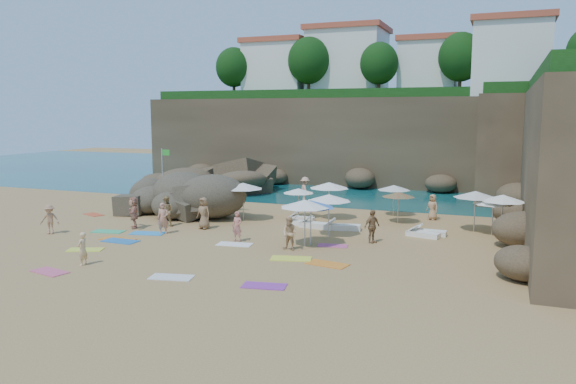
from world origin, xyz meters
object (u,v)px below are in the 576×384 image
(parasol_1, at_px, (394,188))
(parasol_0, at_px, (243,186))
(person_stand_2, at_px, (305,190))
(person_stand_6, at_px, (83,249))
(person_stand_3, at_px, (372,226))
(lounger_0, at_px, (302,223))
(flag_pole, at_px, (164,167))
(person_stand_5, at_px, (233,199))
(rock_outcrop, at_px, (185,213))
(person_stand_0, at_px, (163,218))
(person_stand_4, at_px, (432,207))
(parasol_2, at_px, (329,185))
(person_stand_1, at_px, (166,211))

(parasol_1, bearing_deg, parasol_0, -150.36)
(person_stand_2, relative_size, person_stand_6, 1.31)
(parasol_0, bearing_deg, person_stand_3, -19.91)
(person_stand_6, bearing_deg, parasol_0, 166.91)
(lounger_0, bearing_deg, parasol_0, -179.18)
(flag_pole, relative_size, person_stand_6, 2.67)
(person_stand_3, bearing_deg, person_stand_5, 93.84)
(rock_outcrop, bearing_deg, parasol_0, -10.52)
(rock_outcrop, relative_size, parasol_0, 2.76)
(person_stand_0, distance_m, person_stand_2, 13.62)
(person_stand_4, bearing_deg, flag_pole, -153.15)
(person_stand_4, bearing_deg, person_stand_6, -98.19)
(rock_outcrop, bearing_deg, parasol_1, 16.63)
(parasol_2, bearing_deg, person_stand_6, -115.98)
(lounger_0, xyz_separation_m, person_stand_5, (-6.14, 3.08, 0.70))
(person_stand_0, bearing_deg, person_stand_6, -114.44)
(rock_outcrop, height_order, person_stand_4, person_stand_4)
(parasol_2, relative_size, person_stand_4, 1.54)
(person_stand_6, bearing_deg, person_stand_0, 179.46)
(person_stand_1, distance_m, person_stand_3, 12.33)
(parasol_1, distance_m, person_stand_1, 14.51)
(person_stand_3, bearing_deg, parasol_1, 35.17)
(flag_pole, xyz_separation_m, parasol_1, (17.99, -0.77, -0.66))
(parasol_2, relative_size, person_stand_0, 1.43)
(parasol_0, relative_size, person_stand_2, 1.29)
(parasol_1, distance_m, parasol_2, 4.46)
(parasol_2, bearing_deg, person_stand_2, 122.39)
(parasol_2, relative_size, person_stand_3, 1.43)
(flag_pole, bearing_deg, person_stand_3, -25.63)
(lounger_0, bearing_deg, person_stand_4, 39.47)
(person_stand_6, bearing_deg, parasol_2, 150.50)
(rock_outcrop, xyz_separation_m, person_stand_2, (6.07, 6.96, 0.97))
(parasol_1, xyz_separation_m, person_stand_4, (2.53, -0.47, -1.05))
(person_stand_3, distance_m, person_stand_6, 14.05)
(rock_outcrop, bearing_deg, person_stand_3, -16.74)
(person_stand_3, relative_size, person_stand_5, 1.04)
(flag_pole, xyz_separation_m, person_stand_0, (7.12, -10.87, -1.65))
(parasol_1, bearing_deg, person_stand_3, -87.17)
(parasol_0, relative_size, person_stand_1, 1.37)
(lounger_0, bearing_deg, person_stand_1, -152.35)
(flag_pole, height_order, person_stand_2, flag_pole)
(parasol_0, xyz_separation_m, person_stand_4, (11.03, 4.36, -1.35))
(rock_outcrop, bearing_deg, person_stand_5, 35.17)
(parasol_1, xyz_separation_m, person_stand_1, (-11.93, -8.20, -0.95))
(parasol_1, height_order, person_stand_2, parasol_1)
(person_stand_6, bearing_deg, person_stand_4, 137.97)
(rock_outcrop, xyz_separation_m, person_stand_5, (2.65, 1.86, 0.83))
(rock_outcrop, relative_size, person_stand_3, 3.96)
(person_stand_1, relative_size, person_stand_3, 1.05)
(person_stand_2, relative_size, person_stand_3, 1.12)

